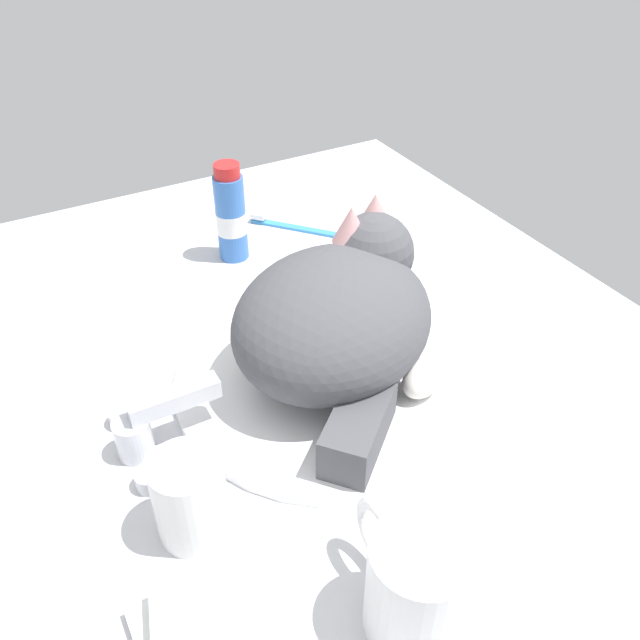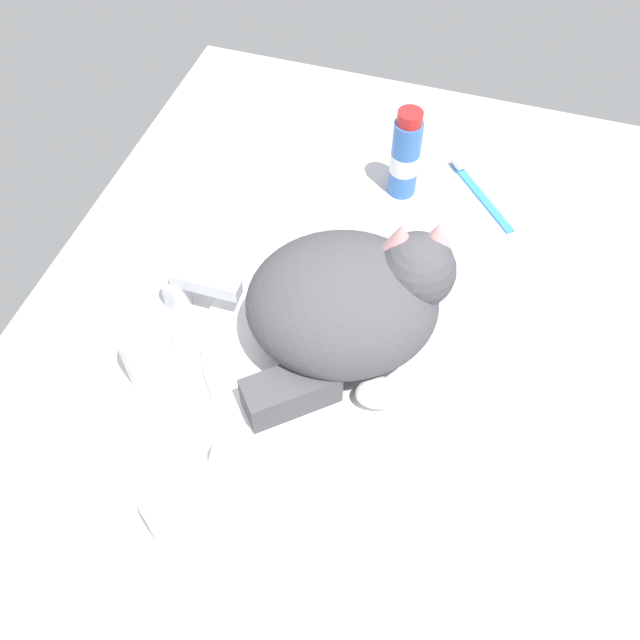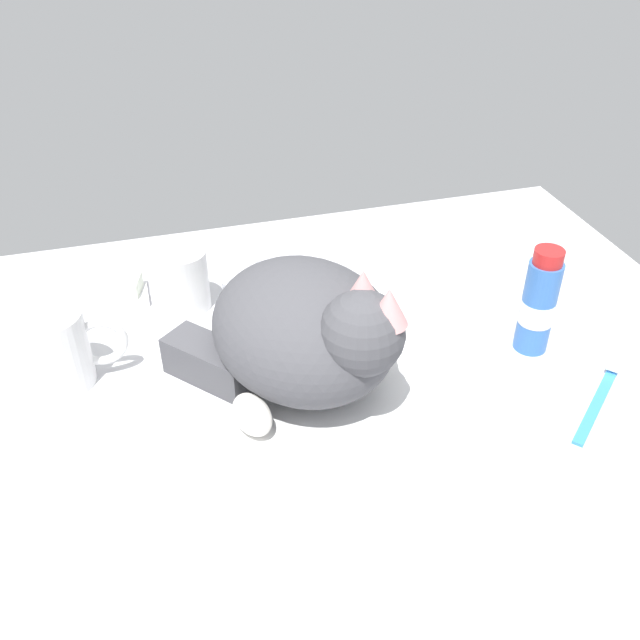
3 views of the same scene
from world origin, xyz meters
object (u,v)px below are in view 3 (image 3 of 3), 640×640
object	(u,v)px
coffee_mug	(58,349)
toothpaste_bottle	(538,304)
soap_bar	(113,285)
toothbrush	(600,395)
cat	(307,331)
faucet	(266,275)
rinse_cup	(185,280)

from	to	relation	value
coffee_mug	toothpaste_bottle	world-z (taller)	toothpaste_bottle
soap_bar	toothbrush	world-z (taller)	soap_bar
cat	soap_bar	size ratio (longest dim) A/B	3.83
soap_bar	toothpaste_bottle	world-z (taller)	toothpaste_bottle
faucet	toothpaste_bottle	xyz separation A→B (cm)	(29.09, -21.38, 3.71)
faucet	soap_bar	xyz separation A→B (cm)	(-20.52, 3.89, -0.56)
coffee_mug	toothpaste_bottle	bearing A→B (deg)	-9.11
rinse_cup	soap_bar	xyz separation A→B (cm)	(-9.52, 4.51, -2.00)
coffee_mug	soap_bar	world-z (taller)	coffee_mug
rinse_cup	soap_bar	world-z (taller)	rinse_cup
coffee_mug	rinse_cup	world-z (taller)	coffee_mug
faucet	cat	xyz separation A→B (cm)	(0.15, -21.61, 5.64)
faucet	soap_bar	size ratio (longest dim) A/B	1.60
soap_bar	toothbrush	bearing A→B (deg)	-34.62
cat	rinse_cup	xyz separation A→B (cm)	(-11.15, 20.99, -4.19)
faucet	coffee_mug	world-z (taller)	coffee_mug
faucet	soap_bar	bearing A→B (deg)	169.27
soap_bar	toothbrush	size ratio (longest dim) A/B	0.59
soap_bar	rinse_cup	bearing A→B (deg)	-25.37
toothpaste_bottle	soap_bar	bearing A→B (deg)	153.00
cat	faucet	bearing A→B (deg)	90.41
cat	toothbrush	distance (cm)	34.42
coffee_mug	toothbrush	world-z (taller)	coffee_mug
coffee_mug	toothbrush	distance (cm)	62.18
faucet	toothpaste_bottle	size ratio (longest dim) A/B	0.86
toothbrush	faucet	bearing A→B (deg)	134.64
coffee_mug	faucet	bearing A→B (deg)	24.81
soap_bar	toothpaste_bottle	xyz separation A→B (cm)	(49.61, -25.27, 4.27)
soap_bar	coffee_mug	bearing A→B (deg)	-111.22
faucet	toothbrush	distance (cm)	45.46
soap_bar	toothpaste_bottle	bearing A→B (deg)	-27.00
rinse_cup	soap_bar	distance (cm)	10.73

